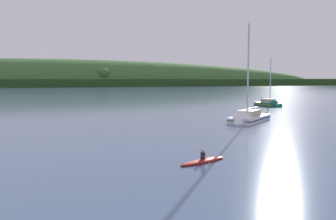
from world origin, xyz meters
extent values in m
cube|color=#27431B|center=(8.02, 245.14, 2.49)|extent=(577.71, 70.99, 4.98)
ellipsoid|color=#38602D|center=(-14.45, 264.10, 0.00)|extent=(463.03, 81.48, 38.63)
sphere|color=#38602D|center=(20.97, 235.96, 8.12)|extent=(8.97, 8.97, 8.97)
cube|color=white|center=(7.61, 38.84, 0.04)|extent=(7.79, 6.92, 1.39)
cone|color=white|center=(4.63, 36.59, 0.04)|extent=(3.25, 3.46, 2.92)
cube|color=navy|center=(7.61, 38.84, 0.41)|extent=(7.81, 6.95, 0.15)
cube|color=#BCB299|center=(7.46, 38.72, 1.12)|extent=(3.93, 3.67, 0.76)
cylinder|color=silver|center=(6.86, 38.27, 6.53)|extent=(0.21, 0.21, 11.58)
cylinder|color=silver|center=(8.43, 39.45, 1.65)|extent=(3.23, 2.49, 0.17)
cube|color=#0F564C|center=(24.94, 59.08, 0.05)|extent=(2.57, 6.13, 1.25)
cone|color=#0F564C|center=(24.88, 56.04, 0.05)|extent=(2.38, 1.57, 2.36)
cube|color=gold|center=(24.94, 59.08, 0.37)|extent=(2.59, 6.13, 0.13)
cube|color=#BCB299|center=(24.93, 58.93, 1.07)|extent=(1.72, 2.77, 0.80)
cylinder|color=silver|center=(24.92, 58.32, 5.11)|extent=(0.17, 0.17, 8.88)
cylinder|color=silver|center=(24.95, 59.92, 1.62)|extent=(0.20, 3.20, 0.14)
ellipsoid|color=maroon|center=(-7.46, 21.23, 0.07)|extent=(3.95, 2.01, 0.30)
cylinder|color=black|center=(-7.46, 21.23, 0.41)|extent=(0.41, 0.41, 0.55)
sphere|color=tan|center=(-7.46, 21.23, 0.80)|extent=(0.22, 0.22, 0.22)
cylinder|color=olive|center=(-7.44, 20.86, 0.33)|extent=(0.44, 1.19, 0.89)
camera|label=1|loc=(-17.32, 0.73, 5.59)|focal=37.04mm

